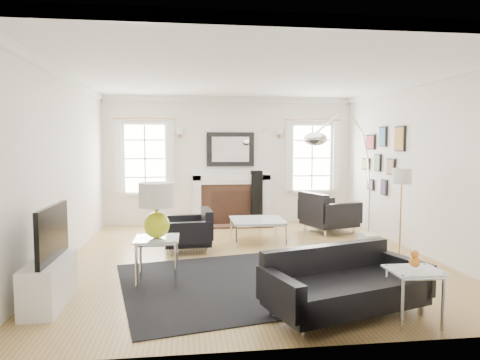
{
  "coord_description": "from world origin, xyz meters",
  "views": [
    {
      "loc": [
        -0.96,
        -6.44,
        1.73
      ],
      "look_at": [
        -0.12,
        0.3,
        1.18
      ],
      "focal_mm": 32.0,
      "sensor_mm": 36.0,
      "label": 1
    }
  ],
  "objects": [
    {
      "name": "floor",
      "position": [
        0.0,
        0.0,
        0.0
      ],
      "size": [
        6.0,
        6.0,
        0.0
      ],
      "primitive_type": "plane",
      "color": "olive",
      "rests_on": "ground"
    },
    {
      "name": "back_wall",
      "position": [
        0.0,
        3.0,
        1.4
      ],
      "size": [
        5.5,
        0.04,
        2.8
      ],
      "primitive_type": "cube",
      "color": "white",
      "rests_on": "floor"
    },
    {
      "name": "front_wall",
      "position": [
        0.0,
        -3.0,
        1.4
      ],
      "size": [
        5.5,
        0.04,
        2.8
      ],
      "primitive_type": "cube",
      "color": "white",
      "rests_on": "floor"
    },
    {
      "name": "left_wall",
      "position": [
        -2.75,
        0.0,
        1.4
      ],
      "size": [
        0.04,
        6.0,
        2.8
      ],
      "primitive_type": "cube",
      "color": "white",
      "rests_on": "floor"
    },
    {
      "name": "right_wall",
      "position": [
        2.75,
        0.0,
        1.4
      ],
      "size": [
        0.04,
        6.0,
        2.8
      ],
      "primitive_type": "cube",
      "color": "white",
      "rests_on": "floor"
    },
    {
      "name": "ceiling",
      "position": [
        0.0,
        0.0,
        2.8
      ],
      "size": [
        5.5,
        6.0,
        0.02
      ],
      "primitive_type": "cube",
      "color": "white",
      "rests_on": "back_wall"
    },
    {
      "name": "crown_molding",
      "position": [
        0.0,
        0.0,
        2.74
      ],
      "size": [
        5.5,
        6.0,
        0.12
      ],
      "primitive_type": "cube",
      "color": "white",
      "rests_on": "back_wall"
    },
    {
      "name": "fireplace",
      "position": [
        0.0,
        2.79,
        0.54
      ],
      "size": [
        1.7,
        0.69,
        1.11
      ],
      "color": "white",
      "rests_on": "floor"
    },
    {
      "name": "mantel_mirror",
      "position": [
        0.0,
        2.95,
        1.65
      ],
      "size": [
        1.05,
        0.07,
        0.75
      ],
      "color": "black",
      "rests_on": "back_wall"
    },
    {
      "name": "window_left",
      "position": [
        -1.85,
        2.95,
        1.46
      ],
      "size": [
        1.24,
        0.15,
        1.62
      ],
      "color": "white",
      "rests_on": "back_wall"
    },
    {
      "name": "window_right",
      "position": [
        1.85,
        2.95,
        1.46
      ],
      "size": [
        1.24,
        0.15,
        1.62
      ],
      "color": "white",
      "rests_on": "back_wall"
    },
    {
      "name": "gallery_wall",
      "position": [
        2.72,
        1.3,
        1.53
      ],
      "size": [
        0.04,
        1.73,
        1.29
      ],
      "color": "black",
      "rests_on": "right_wall"
    },
    {
      "name": "tv_unit",
      "position": [
        -2.44,
        -1.7,
        0.33
      ],
      "size": [
        0.35,
        1.0,
        1.09
      ],
      "color": "white",
      "rests_on": "floor"
    },
    {
      "name": "area_rug",
      "position": [
        -0.21,
        -1.17,
        0.01
      ],
      "size": [
        3.52,
        3.13,
        0.01
      ],
      "primitive_type": "cube",
      "rotation": [
        0.0,
        0.0,
        0.21
      ],
      "color": "black",
      "rests_on": "floor"
    },
    {
      "name": "sofa",
      "position": [
        0.62,
        -2.32,
        0.3
      ],
      "size": [
        1.82,
        1.22,
        0.55
      ],
      "color": "black",
      "rests_on": "floor"
    },
    {
      "name": "armchair_left",
      "position": [
        -0.91,
        0.56,
        0.32
      ],
      "size": [
        0.81,
        0.89,
        0.57
      ],
      "color": "black",
      "rests_on": "floor"
    },
    {
      "name": "armchair_right",
      "position": [
        1.8,
        1.72,
        0.37
      ],
      "size": [
        1.13,
        1.21,
        0.67
      ],
      "color": "black",
      "rests_on": "floor"
    },
    {
      "name": "coffee_table",
      "position": [
        0.28,
        1.01,
        0.38
      ],
      "size": [
        0.93,
        0.93,
        0.42
      ],
      "color": "silver",
      "rests_on": "floor"
    },
    {
      "name": "side_table_left",
      "position": [
        -1.33,
        -1.15,
        0.48
      ],
      "size": [
        0.54,
        0.54,
        0.59
      ],
      "color": "silver",
      "rests_on": "floor"
    },
    {
      "name": "nesting_table",
      "position": [
        1.21,
        -2.65,
        0.42
      ],
      "size": [
        0.49,
        0.41,
        0.54
      ],
      "color": "silver",
      "rests_on": "floor"
    },
    {
      "name": "gourd_lamp",
      "position": [
        -1.33,
        -1.15,
        0.99
      ],
      "size": [
        0.43,
        0.43,
        0.68
      ],
      "color": "#C8D41A",
      "rests_on": "side_table_left"
    },
    {
      "name": "orange_vase",
      "position": [
        1.21,
        -2.65,
        0.63
      ],
      "size": [
        0.11,
        0.11,
        0.17
      ],
      "color": "#C66B19",
      "rests_on": "nesting_table"
    },
    {
      "name": "arc_floor_lamp",
      "position": [
        1.53,
        0.03,
        1.25
      ],
      "size": [
        1.63,
        1.51,
        2.31
      ],
      "color": "white",
      "rests_on": "floor"
    },
    {
      "name": "stick_floor_lamp",
      "position": [
        2.2,
        -0.48,
        1.21
      ],
      "size": [
        0.28,
        0.28,
        1.39
      ],
      "color": "#B5763E",
      "rests_on": "floor"
    },
    {
      "name": "speaker_tower",
      "position": [
        0.54,
        2.65,
        0.59
      ],
      "size": [
        0.25,
        0.25,
        1.19
      ],
      "primitive_type": "cube",
      "rotation": [
        0.0,
        0.0,
        -0.03
      ],
      "color": "black",
      "rests_on": "floor"
    }
  ]
}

